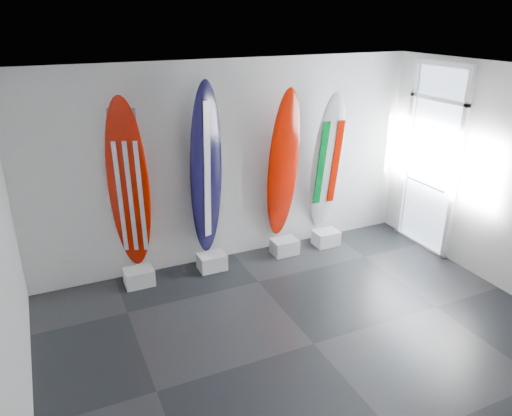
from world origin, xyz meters
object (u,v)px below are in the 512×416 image
surfboard_usa (129,186)px  surfboard_navy (206,171)px  surfboard_italy (327,163)px  surfboard_swiss (283,166)px

surfboard_usa → surfboard_navy: (1.09, 0.00, 0.06)m
surfboard_navy → surfboard_italy: bearing=-20.6°
surfboard_usa → surfboard_navy: bearing=21.7°
surfboard_usa → surfboard_swiss: bearing=21.7°
surfboard_italy → surfboard_usa: bearing=-175.3°
surfboard_navy → surfboard_italy: 2.00m
surfboard_usa → surfboard_italy: 3.08m
surfboard_navy → surfboard_swiss: surfboard_navy is taller
surfboard_navy → surfboard_swiss: bearing=-20.6°
surfboard_usa → surfboard_italy: surfboard_usa is taller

